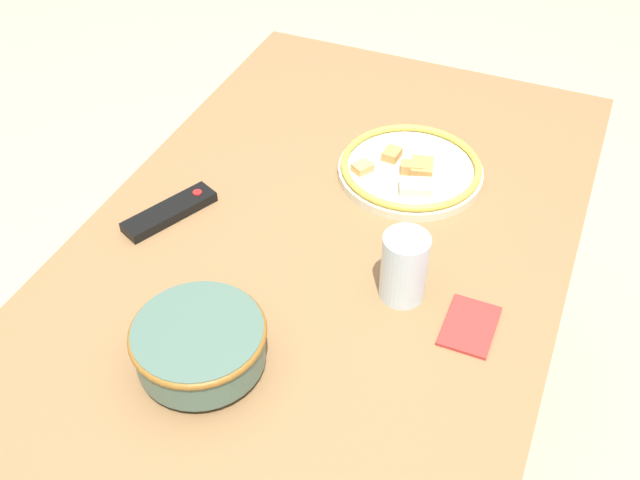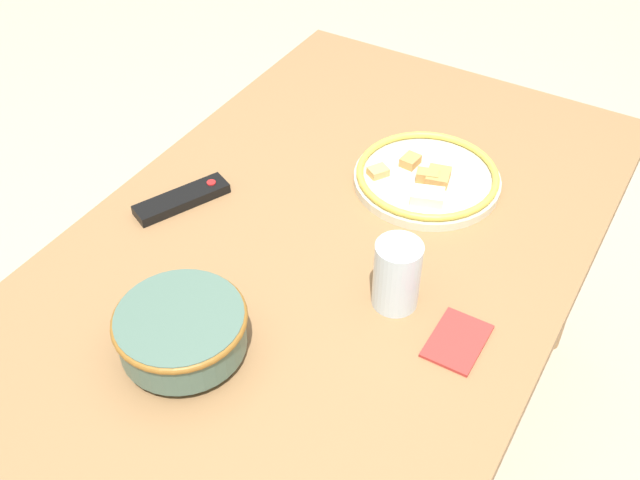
{
  "view_description": "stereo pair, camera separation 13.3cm",
  "coord_description": "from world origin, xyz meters",
  "px_view_note": "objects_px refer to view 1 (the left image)",
  "views": [
    {
      "loc": [
        -0.92,
        -0.39,
        1.67
      ],
      "look_at": [
        -0.02,
        -0.01,
        0.77
      ],
      "focal_mm": 42.0,
      "sensor_mm": 36.0,
      "label": 1
    },
    {
      "loc": [
        -0.86,
        -0.51,
        1.67
      ],
      "look_at": [
        -0.02,
        -0.01,
        0.77
      ],
      "focal_mm": 42.0,
      "sensor_mm": 36.0,
      "label": 2
    }
  ],
  "objects_px": {
    "food_plate": "(410,169)",
    "drinking_glass": "(404,267)",
    "tv_remote": "(170,212)",
    "noodle_bowl": "(200,343)"
  },
  "relations": [
    {
      "from": "food_plate",
      "to": "tv_remote",
      "type": "xyz_separation_m",
      "value": [
        -0.3,
        0.39,
        -0.01
      ]
    },
    {
      "from": "food_plate",
      "to": "drinking_glass",
      "type": "bearing_deg",
      "value": -164.75
    },
    {
      "from": "noodle_bowl",
      "to": "drinking_glass",
      "type": "xyz_separation_m",
      "value": [
        0.27,
        -0.24,
        0.01
      ]
    },
    {
      "from": "drinking_glass",
      "to": "food_plate",
      "type": "bearing_deg",
      "value": 15.25
    },
    {
      "from": "food_plate",
      "to": "drinking_glass",
      "type": "relative_size",
      "value": 2.3
    },
    {
      "from": "drinking_glass",
      "to": "tv_remote",
      "type": "bearing_deg",
      "value": 87.12
    },
    {
      "from": "tv_remote",
      "to": "noodle_bowl",
      "type": "bearing_deg",
      "value": -26.32
    },
    {
      "from": "food_plate",
      "to": "drinking_glass",
      "type": "distance_m",
      "value": 0.34
    },
    {
      "from": "food_plate",
      "to": "tv_remote",
      "type": "height_order",
      "value": "food_plate"
    },
    {
      "from": "noodle_bowl",
      "to": "food_plate",
      "type": "bearing_deg",
      "value": -14.59
    }
  ]
}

